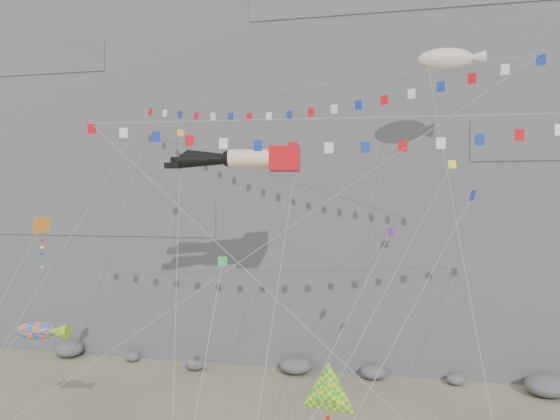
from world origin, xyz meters
TOP-DOWN VIEW (x-y plane):
  - cliff at (0.00, 32.00)m, footprint 80.00×28.00m
  - talus_boulders at (0.00, 17.00)m, footprint 60.00×3.00m
  - legs_kite at (-1.09, 7.26)m, footprint 8.98×18.10m
  - flag_banner_upper at (1.62, 9.83)m, footprint 29.37×18.77m
  - flag_banner_lower at (5.41, 2.49)m, footprint 27.06×6.54m
  - harlequin_kite at (-11.30, 1.59)m, footprint 4.14×7.22m
  - fish_windsock at (-10.61, 0.14)m, footprint 6.22×4.22m
  - delta_kite at (5.40, -4.66)m, footprint 5.82×4.15m
  - blimp_windsock at (10.80, 11.94)m, footprint 4.54×16.11m
  - small_kite_a at (-6.16, 8.82)m, footprint 6.73×16.40m
  - small_kite_b at (7.36, 6.43)m, footprint 6.40×13.78m
  - small_kite_c at (-0.45, 0.36)m, footprint 0.97×7.67m
  - small_kite_d at (10.78, 8.90)m, footprint 9.34×15.71m
  - small_kite_e at (11.13, 1.81)m, footprint 8.30×7.56m

SIDE VIEW (x-z plane):
  - talus_boulders at x=0.00m, z-range 0.00..1.20m
  - delta_kite at x=5.40m, z-range 2.05..10.75m
  - fish_windsock at x=-10.61m, z-range 2.45..11.20m
  - small_kite_c at x=-0.45m, z-range 4.07..16.87m
  - small_kite_b at x=7.36m, z-range 2.37..20.91m
  - harlequin_kite at x=-11.30m, z-range 5.20..19.28m
  - small_kite_e at x=11.13m, z-range 4.97..22.27m
  - small_kite_d at x=10.78m, z-range 3.67..27.15m
  - legs_kite at x=-1.09m, z-range 4.52..27.75m
  - small_kite_a at x=-6.16m, z-range 5.12..29.92m
  - flag_banner_lower at x=5.41m, z-range 7.47..28.00m
  - flag_banner_upper at x=1.62m, z-range 6.09..35.60m
  - blimp_windsock at x=10.80m, z-range 9.02..36.26m
  - cliff at x=0.00m, z-range 0.00..50.00m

